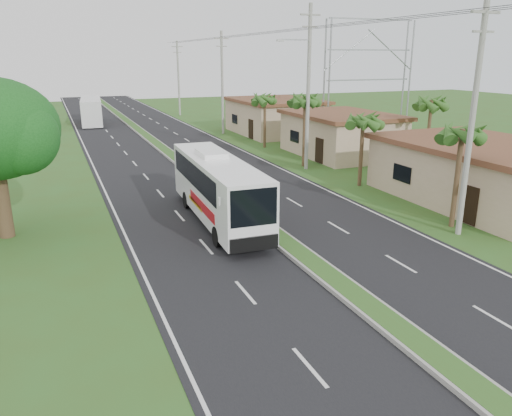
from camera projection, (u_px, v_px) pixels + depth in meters
name	position (u px, v px, depth m)	size (l,w,h in m)	color
ground	(328.00, 278.00, 19.67)	(180.00, 180.00, 0.00)	#37551F
road_asphalt	(193.00, 173.00, 37.37)	(14.00, 160.00, 0.02)	black
median_strip	(193.00, 171.00, 37.34)	(1.20, 160.00, 0.18)	gray
lane_edge_left	(100.00, 181.00, 34.94)	(0.12, 160.00, 0.01)	silver
lane_edge_right	(274.00, 166.00, 39.81)	(0.12, 160.00, 0.01)	silver
shop_near	(484.00, 172.00, 29.55)	(8.60, 12.60, 3.52)	tan
shop_mid	(341.00, 134.00, 43.69)	(7.60, 10.60, 3.67)	tan
shop_far	(275.00, 116.00, 56.06)	(8.60, 11.60, 3.82)	tan
palm_verge_a	(462.00, 134.00, 24.21)	(2.40, 2.40, 5.45)	#473321
palm_verge_b	(363.00, 121.00, 32.44)	(2.40, 2.40, 5.05)	#473321
palm_verge_c	(305.00, 101.00, 38.19)	(2.40, 2.40, 5.85)	#473321
palm_verge_d	(265.00, 99.00, 46.51)	(2.40, 2.40, 5.25)	#473321
palm_behind_shop	(431.00, 104.00, 37.86)	(2.40, 2.40, 5.65)	#473321
utility_pole_a	(472.00, 118.00, 22.88)	(1.60, 0.28, 11.00)	gray
utility_pole_b	(308.00, 86.00, 36.86)	(3.20, 0.28, 12.00)	gray
utility_pole_c	(222.00, 82.00, 54.74)	(1.60, 0.28, 11.00)	gray
utility_pole_d	(178.00, 77.00, 72.51)	(1.60, 0.28, 10.50)	gray
billboard_lattice	(369.00, 72.00, 52.22)	(10.18, 1.18, 12.07)	gray
coach_bus_main	(218.00, 185.00, 25.86)	(2.73, 11.13, 3.57)	white
coach_bus_far	(91.00, 109.00, 64.10)	(3.27, 11.18, 3.21)	white
motorcyclist	(212.00, 202.00, 26.47)	(1.60, 0.54, 2.48)	black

